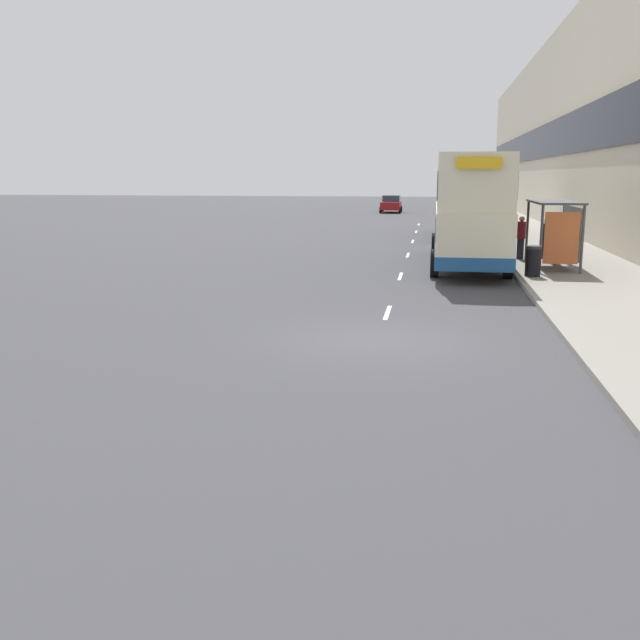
% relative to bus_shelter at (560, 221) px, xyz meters
% --- Properties ---
extents(ground_plane, '(220.00, 220.00, 0.00)m').
position_rel_bus_shelter_xyz_m(ground_plane, '(-5.77, -12.54, -1.88)').
color(ground_plane, '#424247').
extents(pavement, '(5.00, 93.00, 0.14)m').
position_rel_bus_shelter_xyz_m(pavement, '(0.73, 25.96, -1.81)').
color(pavement, gray).
rests_on(pavement, ground_plane).
extents(terrace_facade, '(3.10, 93.00, 13.42)m').
position_rel_bus_shelter_xyz_m(terrace_facade, '(4.72, 25.96, 4.83)').
color(terrace_facade, beige).
rests_on(terrace_facade, ground_plane).
extents(lane_mark_0, '(0.12, 2.00, 0.01)m').
position_rel_bus_shelter_xyz_m(lane_mark_0, '(-5.77, -9.33, -1.87)').
color(lane_mark_0, silver).
rests_on(lane_mark_0, ground_plane).
extents(lane_mark_1, '(0.12, 2.00, 0.01)m').
position_rel_bus_shelter_xyz_m(lane_mark_1, '(-5.77, -2.33, -1.87)').
color(lane_mark_1, silver).
rests_on(lane_mark_1, ground_plane).
extents(lane_mark_2, '(0.12, 2.00, 0.01)m').
position_rel_bus_shelter_xyz_m(lane_mark_2, '(-5.77, 4.67, -1.87)').
color(lane_mark_2, silver).
rests_on(lane_mark_2, ground_plane).
extents(lane_mark_3, '(0.12, 2.00, 0.01)m').
position_rel_bus_shelter_xyz_m(lane_mark_3, '(-5.77, 11.67, -1.87)').
color(lane_mark_3, silver).
rests_on(lane_mark_3, ground_plane).
extents(lane_mark_4, '(0.12, 2.00, 0.01)m').
position_rel_bus_shelter_xyz_m(lane_mark_4, '(-5.77, 18.67, -1.87)').
color(lane_mark_4, silver).
rests_on(lane_mark_4, ground_plane).
extents(lane_mark_5, '(0.12, 2.00, 0.01)m').
position_rel_bus_shelter_xyz_m(lane_mark_5, '(-5.77, 25.67, -1.87)').
color(lane_mark_5, silver).
rests_on(lane_mark_5, ground_plane).
extents(bus_shelter, '(1.60, 4.20, 2.48)m').
position_rel_bus_shelter_xyz_m(bus_shelter, '(0.00, 0.00, 0.00)').
color(bus_shelter, '#4C4C51').
rests_on(bus_shelter, ground_plane).
extents(double_decker_bus_near, '(2.85, 11.42, 4.30)m').
position_rel_bus_shelter_xyz_m(double_decker_bus_near, '(-3.30, 1.22, 0.41)').
color(double_decker_bus_near, beige).
rests_on(double_decker_bus_near, ground_plane).
extents(double_decker_bus_ahead, '(2.85, 10.98, 4.30)m').
position_rel_bus_shelter_xyz_m(double_decker_bus_ahead, '(-3.11, 14.65, 0.41)').
color(double_decker_bus_ahead, beige).
rests_on(double_decker_bus_ahead, ground_plane).
extents(car_0, '(2.05, 4.35, 1.66)m').
position_rel_bus_shelter_xyz_m(car_0, '(-8.88, 43.06, -1.04)').
color(car_0, maroon).
rests_on(car_0, ground_plane).
extents(pedestrian_at_shelter, '(0.33, 0.33, 1.68)m').
position_rel_bus_shelter_xyz_m(pedestrian_at_shelter, '(-0.03, 2.95, -0.88)').
color(pedestrian_at_shelter, '#23232D').
rests_on(pedestrian_at_shelter, ground_plane).
extents(pedestrian_1, '(0.35, 0.35, 1.78)m').
position_rel_bus_shelter_xyz_m(pedestrian_1, '(-1.06, 2.74, -0.83)').
color(pedestrian_1, '#23232D').
rests_on(pedestrian_1, ground_plane).
extents(pedestrian_2, '(0.37, 0.37, 1.87)m').
position_rel_bus_shelter_xyz_m(pedestrian_2, '(0.35, 3.91, -0.78)').
color(pedestrian_2, '#23232D').
rests_on(pedestrian_2, ground_plane).
extents(litter_bin, '(0.55, 0.55, 1.05)m').
position_rel_bus_shelter_xyz_m(litter_bin, '(-1.22, -2.54, -1.21)').
color(litter_bin, black).
rests_on(litter_bin, ground_plane).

